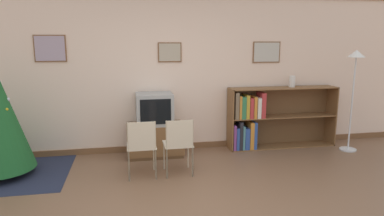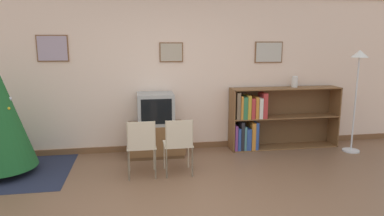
{
  "view_description": "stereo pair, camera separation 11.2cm",
  "coord_description": "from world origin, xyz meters",
  "px_view_note": "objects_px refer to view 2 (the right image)",
  "views": [
    {
      "loc": [
        -0.64,
        -3.25,
        1.87
      ],
      "look_at": [
        0.24,
        1.36,
        0.95
      ],
      "focal_mm": 32.0,
      "sensor_mm": 36.0,
      "label": 1
    },
    {
      "loc": [
        -0.53,
        -3.27,
        1.87
      ],
      "look_at": [
        0.24,
        1.36,
        0.95
      ],
      "focal_mm": 32.0,
      "sensor_mm": 36.0,
      "label": 2
    }
  ],
  "objects_px": {
    "tv_console": "(156,139)",
    "standing_lamp": "(358,75)",
    "folding_chair_right": "(179,143)",
    "vase": "(295,82)",
    "bookshelf": "(264,119)",
    "television": "(156,109)",
    "folding_chair_left": "(141,145)"
  },
  "relations": [
    {
      "from": "folding_chair_left",
      "to": "standing_lamp",
      "type": "bearing_deg",
      "value": 8.96
    },
    {
      "from": "standing_lamp",
      "to": "tv_console",
      "type": "bearing_deg",
      "value": 173.92
    },
    {
      "from": "folding_chair_left",
      "to": "standing_lamp",
      "type": "relative_size",
      "value": 0.47
    },
    {
      "from": "bookshelf",
      "to": "folding_chair_left",
      "type": "bearing_deg",
      "value": -155.16
    },
    {
      "from": "television",
      "to": "standing_lamp",
      "type": "relative_size",
      "value": 0.34
    },
    {
      "from": "folding_chair_left",
      "to": "vase",
      "type": "distance_m",
      "value": 2.98
    },
    {
      "from": "folding_chair_right",
      "to": "standing_lamp",
      "type": "distance_m",
      "value": 3.23
    },
    {
      "from": "folding_chair_right",
      "to": "bookshelf",
      "type": "relative_size",
      "value": 0.42
    },
    {
      "from": "folding_chair_right",
      "to": "bookshelf",
      "type": "bearing_deg",
      "value": 31.26
    },
    {
      "from": "bookshelf",
      "to": "standing_lamp",
      "type": "bearing_deg",
      "value": -17.03
    },
    {
      "from": "folding_chair_left",
      "to": "bookshelf",
      "type": "bearing_deg",
      "value": 24.84
    },
    {
      "from": "television",
      "to": "standing_lamp",
      "type": "bearing_deg",
      "value": -6.03
    },
    {
      "from": "vase",
      "to": "standing_lamp",
      "type": "distance_m",
      "value": 1.01
    },
    {
      "from": "standing_lamp",
      "to": "folding_chair_right",
      "type": "bearing_deg",
      "value": -169.58
    },
    {
      "from": "tv_console",
      "to": "standing_lamp",
      "type": "bearing_deg",
      "value": -6.08
    },
    {
      "from": "standing_lamp",
      "to": "bookshelf",
      "type": "bearing_deg",
      "value": 162.97
    },
    {
      "from": "tv_console",
      "to": "standing_lamp",
      "type": "height_order",
      "value": "standing_lamp"
    },
    {
      "from": "folding_chair_left",
      "to": "standing_lamp",
      "type": "height_order",
      "value": "standing_lamp"
    },
    {
      "from": "television",
      "to": "standing_lamp",
      "type": "distance_m",
      "value": 3.39
    },
    {
      "from": "television",
      "to": "standing_lamp",
      "type": "xyz_separation_m",
      "value": [
        3.32,
        -0.35,
        0.54
      ]
    },
    {
      "from": "folding_chair_right",
      "to": "standing_lamp",
      "type": "height_order",
      "value": "standing_lamp"
    },
    {
      "from": "bookshelf",
      "to": "vase",
      "type": "distance_m",
      "value": 0.85
    },
    {
      "from": "vase",
      "to": "standing_lamp",
      "type": "xyz_separation_m",
      "value": [
        0.88,
        -0.47,
        0.15
      ]
    },
    {
      "from": "folding_chair_right",
      "to": "vase",
      "type": "xyz_separation_m",
      "value": [
        2.19,
        1.03,
        0.7
      ]
    },
    {
      "from": "bookshelf",
      "to": "tv_console",
      "type": "bearing_deg",
      "value": -177.55
    },
    {
      "from": "tv_console",
      "to": "folding_chair_left",
      "type": "relative_size",
      "value": 1.11
    },
    {
      "from": "folding_chair_left",
      "to": "folding_chair_right",
      "type": "xyz_separation_m",
      "value": [
        0.51,
        0.0,
        0.0
      ]
    },
    {
      "from": "television",
      "to": "folding_chair_left",
      "type": "height_order",
      "value": "television"
    },
    {
      "from": "bookshelf",
      "to": "television",
      "type": "bearing_deg",
      "value": -177.47
    },
    {
      "from": "standing_lamp",
      "to": "television",
      "type": "bearing_deg",
      "value": 173.97
    },
    {
      "from": "vase",
      "to": "standing_lamp",
      "type": "relative_size",
      "value": 0.11
    },
    {
      "from": "vase",
      "to": "television",
      "type": "bearing_deg",
      "value": -177.27
    }
  ]
}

